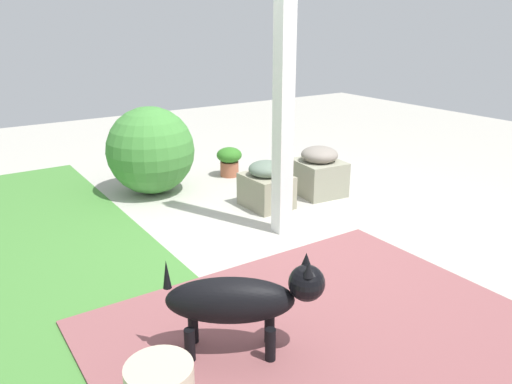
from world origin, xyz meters
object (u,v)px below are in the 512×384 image
at_px(porch_pillar, 284,82).
at_px(terracotta_pot_broad, 229,160).
at_px(dog, 242,299).
at_px(stone_planter_near, 266,185).
at_px(round_shrub, 151,150).
at_px(stone_planter_nearest, 319,172).

distance_m(porch_pillar, terracotta_pot_broad, 1.91).
bearing_deg(dog, stone_planter_near, -38.18).
xyz_separation_m(round_shrub, terracotta_pot_broad, (0.04, -0.92, -0.25)).
bearing_deg(porch_pillar, terracotta_pot_broad, -15.50).
height_order(terracotta_pot_broad, dog, dog).
bearing_deg(terracotta_pot_broad, stone_planter_nearest, -157.25).
height_order(stone_planter_near, terracotta_pot_broad, stone_planter_near).
bearing_deg(porch_pillar, dog, 136.29).
bearing_deg(round_shrub, terracotta_pot_broad, -87.34).
distance_m(stone_planter_nearest, stone_planter_near, 0.63).
xyz_separation_m(stone_planter_nearest, terracotta_pot_broad, (1.01, 0.43, -0.04)).
bearing_deg(dog, round_shrub, -13.28).
bearing_deg(terracotta_pot_broad, stone_planter_near, 168.42).
relative_size(stone_planter_nearest, terracotta_pot_broad, 1.56).
bearing_deg(stone_planter_nearest, terracotta_pot_broad, 22.75).
xyz_separation_m(porch_pillar, dog, (-1.18, 1.13, -0.89)).
xyz_separation_m(stone_planter_nearest, stone_planter_near, (-0.00, 0.63, -0.02)).
relative_size(porch_pillar, dog, 3.24).
bearing_deg(porch_pillar, stone_planter_nearest, -57.63).
relative_size(porch_pillar, stone_planter_near, 5.34).
distance_m(round_shrub, terracotta_pot_broad, 0.96).
height_order(stone_planter_near, dog, dog).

